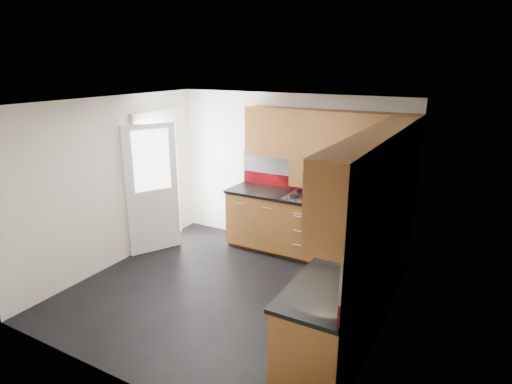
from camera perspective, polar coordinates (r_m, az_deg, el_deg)
The scene contains 14 objects.
room at distance 5.06m, azimuth -4.14°, elevation 1.57°, with size 4.00×3.80×2.64m.
base_cabinets at distance 5.59m, azimuth 9.53°, elevation -8.69°, with size 2.70×3.20×0.95m.
countertop at distance 5.40m, azimuth 9.60°, elevation -4.10°, with size 2.72×3.22×0.04m.
backsplash at distance 5.44m, azimuth 12.75°, elevation -0.87°, with size 2.70×3.20×0.54m.
upper_cabinets at distance 5.16m, azimuth 12.23°, elevation 5.42°, with size 2.50×3.20×0.72m.
extractor_hood at distance 6.32m, azimuth 7.50°, elevation 2.55°, with size 0.60×0.33×0.40m, color brown.
glass_cabinet at distance 5.32m, azimuth 18.13°, elevation 5.59°, with size 0.32×0.80×0.66m.
back_door at distance 6.81m, azimuth -13.21°, elevation 1.14°, with size 0.42×1.19×2.04m.
gas_hob at distance 6.26m, azimuth 6.82°, elevation -0.66°, with size 0.60×0.53×0.05m.
utensil_pot at distance 6.46m, azimuth 7.22°, elevation 0.58°, with size 0.11×0.11×0.39m.
toaster at distance 6.04m, azimuth 18.85°, elevation -1.43°, with size 0.27×0.20×0.18m.
food_processor at distance 5.40m, azimuth 16.56°, elevation -2.69°, with size 0.19×0.19×0.32m.
paper_towel at distance 5.30m, azimuth 16.54°, elevation -3.25°, with size 0.12×0.12×0.26m, color white.
orange_cloth at distance 5.31m, azimuth 14.78°, elevation -4.48°, with size 0.14×0.12×0.02m, color #D74617.
Camera 1 is at (2.68, -4.07, 2.84)m, focal length 30.00 mm.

